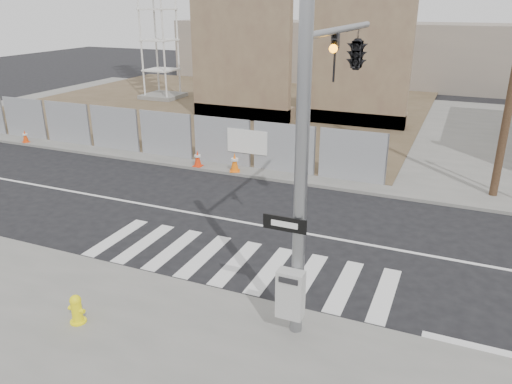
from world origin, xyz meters
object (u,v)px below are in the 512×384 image
at_px(fire_hydrant, 77,309).
at_px(traffic_cone_c, 198,158).
at_px(traffic_cone_b, 124,141).
at_px(traffic_cone_d, 235,162).
at_px(traffic_cone_a, 25,136).
at_px(signal_pole, 341,90).

height_order(fire_hydrant, traffic_cone_c, traffic_cone_c).
bearing_deg(fire_hydrant, traffic_cone_b, 119.18).
bearing_deg(fire_hydrant, traffic_cone_d, 93.02).
distance_m(fire_hydrant, traffic_cone_b, 13.91).
relative_size(fire_hydrant, traffic_cone_a, 1.09).
bearing_deg(traffic_cone_a, traffic_cone_c, 0.00).
bearing_deg(traffic_cone_a, fire_hydrant, -39.90).
xyz_separation_m(traffic_cone_b, traffic_cone_c, (4.57, -1.03, -0.03)).
distance_m(traffic_cone_b, traffic_cone_d, 6.38).
xyz_separation_m(signal_pole, fire_hydrant, (-4.46, -4.38, -4.33)).
distance_m(signal_pole, traffic_cone_c, 10.66).
bearing_deg(fire_hydrant, signal_pole, 40.69).
height_order(signal_pole, traffic_cone_b, signal_pole).
bearing_deg(signal_pole, fire_hydrant, -135.53).
distance_m(traffic_cone_c, traffic_cone_d, 1.73).
xyz_separation_m(fire_hydrant, traffic_cone_c, (-3.00, 10.64, 0.01)).
xyz_separation_m(traffic_cone_a, traffic_cone_d, (11.46, 0.00, 0.08)).
relative_size(traffic_cone_a, traffic_cone_d, 0.78).
relative_size(traffic_cone_b, traffic_cone_d, 0.98).
relative_size(signal_pole, traffic_cone_b, 9.08).
bearing_deg(signal_pole, traffic_cone_c, 139.99).
bearing_deg(traffic_cone_a, signal_pole, -20.02).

